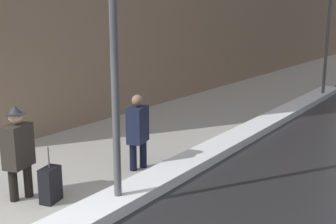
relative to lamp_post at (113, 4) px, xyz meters
name	(u,v)px	position (x,y,z in m)	size (l,w,h in m)	color
sidewalk_slab	(280,85)	(-2.21, 13.28, -3.14)	(4.00, 80.00, 0.01)	#9E9B93
snow_bank_curb	(248,132)	(-0.01, 5.02, -3.05)	(0.68, 16.39, 0.19)	white
lamp_post	(113,4)	(0.00, 0.00, 0.00)	(0.28, 0.28, 5.31)	#515156
pedestrian_in_fedora	(18,149)	(-1.50, -0.72, -2.27)	(0.41, 0.55, 1.61)	black
pedestrian_trailing	(138,129)	(-0.78, 1.49, -2.31)	(0.41, 0.55, 1.51)	black
rolling_suitcase	(50,185)	(-1.00, -0.52, -2.85)	(0.31, 0.41, 0.95)	black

